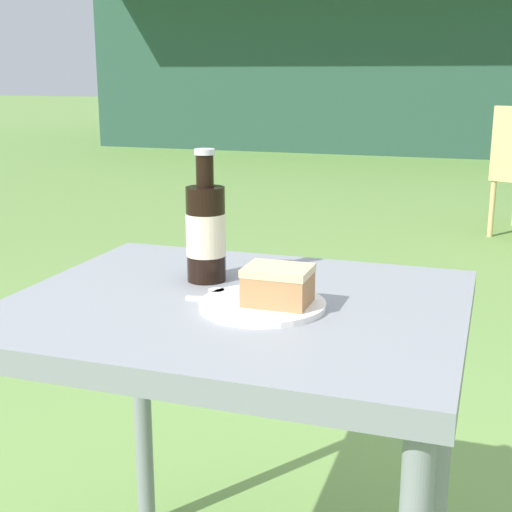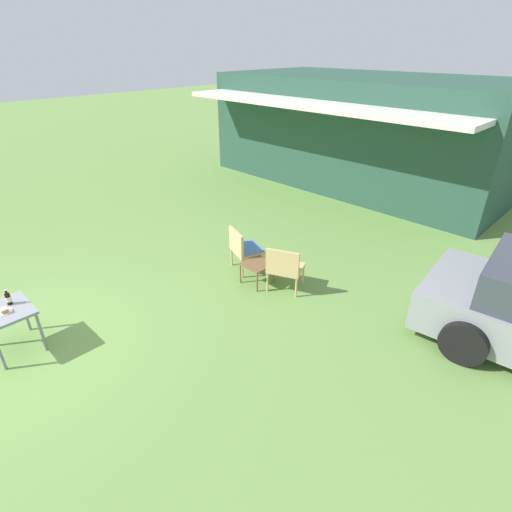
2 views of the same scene
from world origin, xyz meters
name	(u,v)px [view 1 (image 1 of 2)]	position (x,y,z in m)	size (l,w,h in m)	color
cabin_building	(417,41)	(-0.93, 10.61, 1.54)	(8.68, 5.70, 3.07)	#284C3D
patio_table	(237,346)	(0.00, 0.00, 0.60)	(0.74, 0.62, 0.68)	gray
cake_on_plate	(271,294)	(0.07, -0.03, 0.71)	(0.20, 0.20, 0.07)	white
cola_bottle_near	(206,231)	(-0.09, 0.09, 0.77)	(0.07, 0.07, 0.24)	black
fork	(241,301)	(0.01, -0.01, 0.68)	(0.19, 0.04, 0.01)	silver
loose_bottle_cap	(216,292)	(-0.04, 0.01, 0.69)	(0.03, 0.03, 0.01)	silver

